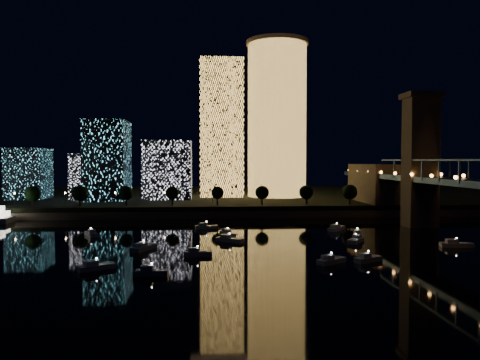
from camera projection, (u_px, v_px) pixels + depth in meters
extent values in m
plane|color=black|center=(264.00, 256.00, 121.21)|extent=(520.00, 520.00, 0.00)
cube|color=black|center=(231.00, 198.00, 280.57)|extent=(420.00, 160.00, 5.00)
cube|color=#6B5E4C|center=(241.00, 214.00, 202.87)|extent=(420.00, 6.00, 3.00)
cylinder|color=#E7A74A|center=(277.00, 121.00, 257.13)|extent=(32.00, 32.00, 82.90)
cylinder|color=#6B5E4C|center=(277.00, 43.00, 255.34)|extent=(34.00, 34.00, 2.00)
cube|color=#E7A74A|center=(221.00, 129.00, 259.73)|extent=(23.53, 23.53, 74.87)
cube|color=white|center=(168.00, 170.00, 243.22)|extent=(24.53, 20.76, 30.19)
cube|color=#59D3F2|center=(108.00, 160.00, 234.89)|extent=(19.85, 25.81, 39.71)
cube|color=white|center=(97.00, 176.00, 238.98)|extent=(23.41, 21.28, 23.41)
cube|color=#59D3F2|center=(29.00, 173.00, 243.71)|extent=(18.75, 20.62, 26.25)
cube|color=#6B5E4C|center=(420.00, 163.00, 174.62)|extent=(11.00, 9.00, 48.00)
cube|color=#6B5E4C|center=(421.00, 96.00, 173.57)|extent=(13.00, 11.00, 2.00)
cube|color=#6B5E4C|center=(373.00, 188.00, 224.98)|extent=(12.00, 40.00, 23.00)
cube|color=navy|center=(463.00, 172.00, 136.50)|extent=(0.50, 0.50, 7.00)
cube|color=navy|center=(425.00, 170.00, 160.42)|extent=(0.50, 0.50, 7.00)
cube|color=navy|center=(396.00, 169.00, 184.34)|extent=(0.50, 0.50, 7.00)
sphere|color=orange|center=(412.00, 174.00, 169.43)|extent=(1.20, 1.20, 1.20)
sphere|color=orange|center=(369.00, 171.00, 214.28)|extent=(1.20, 1.20, 1.20)
cube|color=silver|center=(97.00, 267.00, 106.39)|extent=(8.53, 6.46, 1.20)
cube|color=silver|center=(91.00, 263.00, 105.65)|extent=(3.60, 3.33, 1.00)
sphere|color=white|center=(96.00, 258.00, 106.31)|extent=(0.36, 0.36, 0.36)
cube|color=silver|center=(206.00, 227.00, 170.07)|extent=(8.62, 3.79, 1.20)
cube|color=silver|center=(203.00, 224.00, 169.76)|extent=(3.19, 2.55, 1.00)
sphere|color=white|center=(206.00, 222.00, 169.98)|extent=(0.36, 0.36, 0.36)
cube|color=silver|center=(331.00, 261.00, 112.87)|extent=(8.03, 6.49, 1.20)
cube|color=silver|center=(328.00, 257.00, 112.10)|extent=(3.46, 3.25, 1.00)
sphere|color=white|center=(331.00, 253.00, 112.79)|extent=(0.36, 0.36, 0.36)
cube|color=silver|center=(228.00, 234.00, 154.40)|extent=(5.22, 8.94, 1.20)
cube|color=silver|center=(226.00, 230.00, 155.53)|extent=(3.03, 3.52, 1.00)
sphere|color=white|center=(228.00, 228.00, 154.31)|extent=(0.36, 0.36, 0.36)
cube|color=silver|center=(144.00, 248.00, 130.01)|extent=(6.81, 9.82, 1.20)
cube|color=silver|center=(141.00, 245.00, 128.64)|extent=(3.64, 4.04, 1.00)
sphere|color=white|center=(144.00, 241.00, 129.92)|extent=(0.36, 0.36, 0.36)
cube|color=silver|center=(91.00, 234.00, 154.15)|extent=(5.70, 7.72, 1.20)
cube|color=silver|center=(92.00, 231.00, 153.16)|extent=(2.97, 3.23, 1.00)
sphere|color=white|center=(91.00, 228.00, 154.07)|extent=(0.36, 0.36, 0.36)
cube|color=silver|center=(152.00, 273.00, 101.03)|extent=(7.15, 2.68, 1.20)
cube|color=silver|center=(147.00, 268.00, 100.98)|extent=(2.57, 1.98, 1.00)
sphere|color=white|center=(152.00, 264.00, 100.95)|extent=(0.36, 0.36, 0.36)
cube|color=silver|center=(337.00, 228.00, 166.60)|extent=(8.21, 9.29, 1.20)
cube|color=silver|center=(335.00, 226.00, 165.39)|extent=(3.97, 4.12, 1.00)
sphere|color=white|center=(337.00, 223.00, 166.52)|extent=(0.36, 0.36, 0.36)
cube|color=silver|center=(357.00, 234.00, 153.39)|extent=(4.21, 7.65, 1.20)
cube|color=silver|center=(357.00, 232.00, 152.27)|extent=(2.51, 2.97, 1.00)
sphere|color=white|center=(357.00, 228.00, 153.31)|extent=(0.36, 0.36, 0.36)
cube|color=silver|center=(368.00, 259.00, 114.69)|extent=(7.78, 5.60, 1.20)
cube|color=silver|center=(365.00, 255.00, 114.06)|extent=(3.23, 2.95, 1.00)
sphere|color=white|center=(368.00, 251.00, 114.61)|extent=(0.36, 0.36, 0.36)
cube|color=silver|center=(230.00, 240.00, 142.70)|extent=(8.85, 7.01, 1.20)
cube|color=silver|center=(226.00, 236.00, 143.27)|extent=(3.79, 3.54, 1.00)
sphere|color=white|center=(230.00, 233.00, 142.61)|extent=(0.36, 0.36, 0.36)
cube|color=silver|center=(457.00, 245.00, 134.40)|extent=(9.35, 4.26, 1.20)
cube|color=silver|center=(452.00, 241.00, 134.47)|extent=(3.48, 2.81, 1.00)
sphere|color=white|center=(457.00, 238.00, 134.32)|extent=(0.36, 0.36, 0.36)
cube|color=silver|center=(198.00, 254.00, 121.51)|extent=(7.37, 2.66, 1.20)
cube|color=silver|center=(194.00, 250.00, 121.34)|extent=(2.63, 2.01, 1.00)
sphere|color=white|center=(198.00, 246.00, 121.43)|extent=(0.36, 0.36, 0.36)
cube|color=silver|center=(356.00, 240.00, 142.00)|extent=(7.36, 8.94, 1.20)
cube|color=silver|center=(357.00, 236.00, 143.10)|extent=(3.66, 3.87, 1.00)
sphere|color=white|center=(356.00, 234.00, 141.91)|extent=(0.36, 0.36, 0.36)
cylinder|color=black|center=(33.00, 202.00, 202.27)|extent=(0.70, 0.70, 4.00)
sphere|color=black|center=(33.00, 194.00, 202.12)|extent=(6.79, 6.79, 6.79)
cylinder|color=black|center=(80.00, 201.00, 203.68)|extent=(0.70, 0.70, 4.00)
sphere|color=black|center=(80.00, 193.00, 203.54)|extent=(6.91, 6.91, 6.91)
cylinder|color=black|center=(126.00, 201.00, 205.09)|extent=(0.70, 0.70, 4.00)
sphere|color=black|center=(126.00, 193.00, 204.95)|extent=(6.19, 6.19, 6.19)
cylinder|color=black|center=(172.00, 201.00, 206.51)|extent=(0.70, 0.70, 4.00)
sphere|color=black|center=(172.00, 193.00, 206.36)|extent=(5.94, 5.94, 5.94)
cylinder|color=black|center=(218.00, 201.00, 207.92)|extent=(0.70, 0.70, 4.00)
sphere|color=black|center=(218.00, 193.00, 207.77)|extent=(5.64, 5.64, 5.64)
cylinder|color=black|center=(262.00, 200.00, 209.33)|extent=(0.70, 0.70, 4.00)
sphere|color=black|center=(262.00, 193.00, 209.18)|extent=(6.17, 6.17, 6.17)
cylinder|color=black|center=(306.00, 200.00, 210.74)|extent=(0.70, 0.70, 4.00)
sphere|color=black|center=(306.00, 192.00, 210.59)|extent=(6.40, 6.40, 6.40)
cylinder|color=black|center=(350.00, 200.00, 212.15)|extent=(0.70, 0.70, 4.00)
sphere|color=black|center=(350.00, 192.00, 212.00)|extent=(6.89, 6.89, 6.89)
cylinder|color=black|center=(15.00, 200.00, 207.53)|extent=(0.24, 0.24, 5.00)
sphere|color=#FFCC7F|center=(15.00, 193.00, 207.41)|extent=(0.70, 0.70, 0.70)
cylinder|color=black|center=(65.00, 199.00, 209.08)|extent=(0.24, 0.24, 5.00)
sphere|color=#FFCC7F|center=(65.00, 193.00, 208.96)|extent=(0.70, 0.70, 0.70)
cylinder|color=black|center=(115.00, 199.00, 210.63)|extent=(0.24, 0.24, 5.00)
sphere|color=#FFCC7F|center=(115.00, 193.00, 210.51)|extent=(0.70, 0.70, 0.70)
cylinder|color=black|center=(164.00, 199.00, 212.18)|extent=(0.24, 0.24, 5.00)
sphere|color=#FFCC7F|center=(164.00, 193.00, 212.06)|extent=(0.70, 0.70, 0.70)
cylinder|color=black|center=(213.00, 198.00, 213.73)|extent=(0.24, 0.24, 5.00)
sphere|color=#FFCC7F|center=(213.00, 192.00, 213.62)|extent=(0.70, 0.70, 0.70)
cylinder|color=black|center=(261.00, 198.00, 215.29)|extent=(0.24, 0.24, 5.00)
sphere|color=#FFCC7F|center=(261.00, 192.00, 215.17)|extent=(0.70, 0.70, 0.70)
cylinder|color=black|center=(308.00, 198.00, 216.84)|extent=(0.24, 0.24, 5.00)
sphere|color=#FFCC7F|center=(308.00, 192.00, 216.72)|extent=(0.70, 0.70, 0.70)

